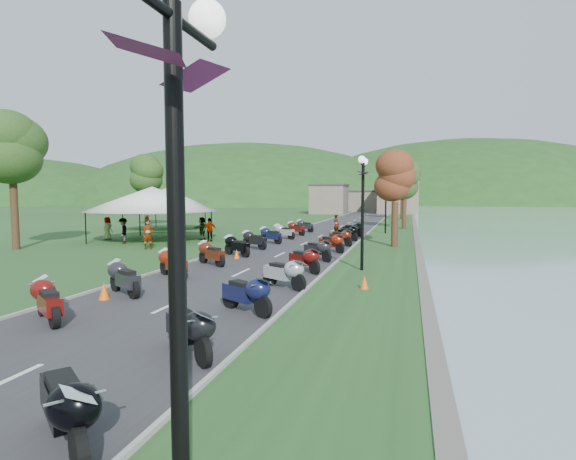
% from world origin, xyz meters
% --- Properties ---
extents(road, '(7.00, 120.00, 0.02)m').
position_xyz_m(road, '(0.00, 40.00, 0.01)').
color(road, '#333336').
rests_on(road, ground).
extents(hills_backdrop, '(360.00, 120.00, 76.00)m').
position_xyz_m(hills_backdrop, '(0.00, 200.00, 0.00)').
color(hills_backdrop, '#285621').
rests_on(hills_backdrop, ground).
extents(far_building, '(18.00, 16.00, 5.00)m').
position_xyz_m(far_building, '(-2.00, 85.00, 2.50)').
color(far_building, '#76695C').
rests_on(far_building, ground).
extents(moto_row_left, '(2.60, 45.91, 1.10)m').
position_xyz_m(moto_row_left, '(-2.23, 15.91, 0.55)').
color(moto_row_left, '#331411').
rests_on(moto_row_left, ground).
extents(moto_row_right, '(2.60, 34.33, 1.10)m').
position_xyz_m(moto_row_right, '(2.56, 18.68, 0.55)').
color(moto_row_right, '#331411').
rests_on(moto_row_right, ground).
extents(streetlamp_near, '(1.40, 1.40, 5.00)m').
position_xyz_m(streetlamp_near, '(5.31, 0.96, 2.50)').
color(streetlamp_near, black).
rests_on(streetlamp_near, ground).
extents(vendor_tent_main, '(6.45, 6.45, 4.00)m').
position_xyz_m(vendor_tent_main, '(-11.32, 27.25, 2.00)').
color(vendor_tent_main, white).
rests_on(vendor_tent_main, ground).
extents(vendor_tent_side, '(5.57, 5.57, 4.00)m').
position_xyz_m(vendor_tent_side, '(-15.48, 36.16, 2.00)').
color(vendor_tent_side, white).
rests_on(vendor_tent_side, ground).
extents(tree_park_left, '(3.82, 3.82, 10.62)m').
position_xyz_m(tree_park_left, '(-16.62, 20.28, 5.31)').
color(tree_park_left, '#345920').
rests_on(tree_park_left, ground).
extents(tree_lakeside, '(2.40, 2.40, 6.67)m').
position_xyz_m(tree_lakeside, '(6.10, 27.82, 3.33)').
color(tree_lakeside, '#345920').
rests_on(tree_lakeside, ground).
extents(pedestrian_a, '(0.84, 0.85, 1.89)m').
position_xyz_m(pedestrian_a, '(-8.67, 22.45, 0.00)').
color(pedestrian_a, slate).
rests_on(pedestrian_a, ground).
extents(pedestrian_b, '(0.97, 0.76, 1.76)m').
position_xyz_m(pedestrian_b, '(-8.00, 24.92, 0.00)').
color(pedestrian_b, slate).
rests_on(pedestrian_b, ground).
extents(pedestrian_c, '(1.01, 1.24, 1.80)m').
position_xyz_m(pedestrian_c, '(-12.23, 24.96, 0.00)').
color(pedestrian_c, slate).
rests_on(pedestrian_c, ground).
extents(traffic_cone_near, '(0.36, 0.36, 0.57)m').
position_xyz_m(traffic_cone_near, '(-2.46, 10.13, 0.28)').
color(traffic_cone_near, '#F2590C').
rests_on(traffic_cone_near, ground).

